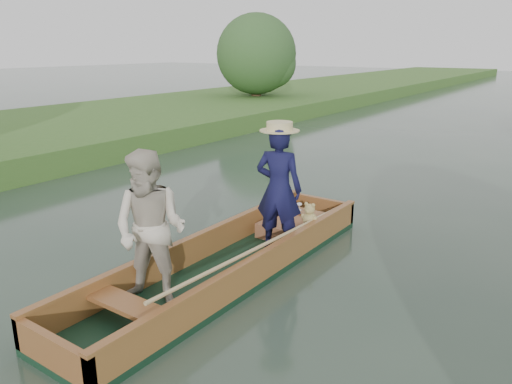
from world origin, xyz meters
The scene contains 2 objects.
ground centered at (0.00, 0.00, 0.00)m, with size 120.00×120.00×0.00m, color #283D30.
punt centered at (-0.01, -0.13, 0.62)m, with size 1.19×5.00×1.83m.
Camera 1 is at (3.60, -4.50, 2.79)m, focal length 35.00 mm.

